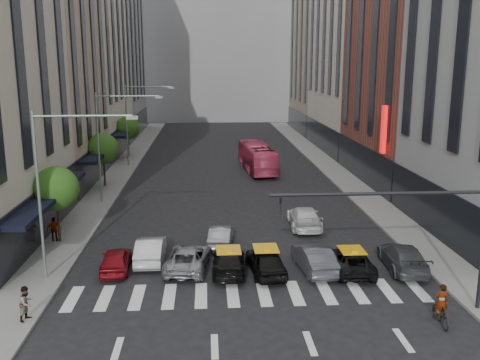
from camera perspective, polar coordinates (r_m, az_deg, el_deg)
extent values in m
plane|color=black|center=(26.41, 1.61, -13.41)|extent=(160.00, 160.00, 0.00)
cube|color=slate|center=(55.64, -13.15, 0.29)|extent=(3.00, 96.00, 0.15)
cube|color=slate|center=(56.55, 10.50, 0.60)|extent=(3.00, 96.00, 0.15)
cube|color=tan|center=(53.72, -20.07, 12.26)|extent=(8.00, 16.00, 24.00)
cube|color=beige|center=(71.49, -16.29, 17.22)|extent=(8.00, 20.00, 36.00)
cube|color=gray|center=(89.94, -13.51, 14.38)|extent=(8.00, 18.00, 30.00)
cube|color=brown|center=(54.19, 17.65, 13.49)|extent=(8.00, 18.00, 26.00)
cube|color=tan|center=(90.74, 8.87, 13.92)|extent=(8.00, 18.00, 28.00)
cube|color=gray|center=(108.86, -2.55, 15.90)|extent=(30.00, 10.00, 36.00)
cylinder|color=black|center=(36.34, -18.81, -3.85)|extent=(0.18, 0.18, 3.15)
sphere|color=#204714|center=(35.86, -19.02, -0.88)|extent=(2.88, 2.88, 2.88)
cylinder|color=black|center=(51.51, -14.28, 1.13)|extent=(0.18, 0.18, 3.15)
sphere|color=#204714|center=(51.17, -14.39, 3.26)|extent=(2.88, 2.88, 2.88)
cylinder|color=black|center=(67.06, -11.82, 3.83)|extent=(0.18, 0.18, 3.15)
sphere|color=#204714|center=(66.81, -11.90, 5.47)|extent=(2.88, 2.88, 2.88)
cylinder|color=gray|center=(29.81, -20.65, -1.68)|extent=(0.16, 0.16, 9.00)
cylinder|color=gray|center=(28.48, -16.46, 6.58)|extent=(5.00, 0.12, 0.12)
cube|color=gray|center=(28.04, -11.43, 6.55)|extent=(0.60, 0.25, 0.18)
cylinder|color=gray|center=(45.05, -14.84, 3.29)|extent=(0.16, 0.16, 9.00)
cylinder|color=gray|center=(44.18, -11.93, 8.75)|extent=(5.00, 0.12, 0.12)
cube|color=gray|center=(43.90, -8.66, 8.72)|extent=(0.60, 0.25, 0.18)
cylinder|color=gray|center=(60.68, -11.98, 5.72)|extent=(0.16, 0.16, 9.00)
cylinder|color=gray|center=(60.04, -9.77, 9.77)|extent=(5.00, 0.12, 0.12)
cube|color=gray|center=(59.83, -7.35, 9.74)|extent=(0.60, 0.25, 0.18)
cylinder|color=black|center=(24.61, 14.78, -1.41)|extent=(10.00, 0.16, 0.16)
imported|color=black|center=(23.71, 4.32, -2.79)|extent=(0.13, 0.16, 0.80)
cube|color=red|center=(46.43, 15.08, 5.23)|extent=(0.30, 0.70, 4.00)
imported|color=maroon|center=(31.12, -13.11, -8.30)|extent=(1.73, 3.95, 1.32)
imported|color=#BDBDBD|center=(32.14, -9.52, -7.33)|extent=(1.55, 4.44, 1.46)
imported|color=gray|center=(30.77, -5.57, -8.24)|extent=(2.78, 5.06, 1.34)
imported|color=black|center=(30.12, -1.22, -8.67)|extent=(1.98, 4.60, 1.32)
imported|color=black|center=(29.97, 2.75, -8.64)|extent=(2.21, 4.48, 1.47)
imported|color=#3F4046|center=(30.64, 7.89, -8.26)|extent=(2.02, 4.63, 1.48)
imported|color=black|center=(30.90, 11.79, -8.45)|extent=(2.34, 4.63, 1.25)
imported|color=#3C4043|center=(31.95, 16.97, -7.86)|extent=(2.36, 5.09, 1.44)
imported|color=gray|center=(34.39, -2.06, -5.96)|extent=(1.83, 4.07, 1.30)
imported|color=silver|center=(38.26, 6.88, -3.97)|extent=(2.33, 5.24, 1.49)
imported|color=#C83A5F|center=(57.51, 1.83, 2.44)|extent=(3.44, 10.91, 2.99)
imported|color=black|center=(26.28, 20.59, -13.20)|extent=(0.78, 1.93, 1.00)
imported|color=gray|center=(25.75, 20.82, -10.52)|extent=(0.63, 0.44, 1.67)
imported|color=gray|center=(26.41, -21.83, -12.09)|extent=(0.86, 0.95, 1.60)
imported|color=gray|center=(36.66, -19.19, -4.99)|extent=(0.96, 0.44, 1.61)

